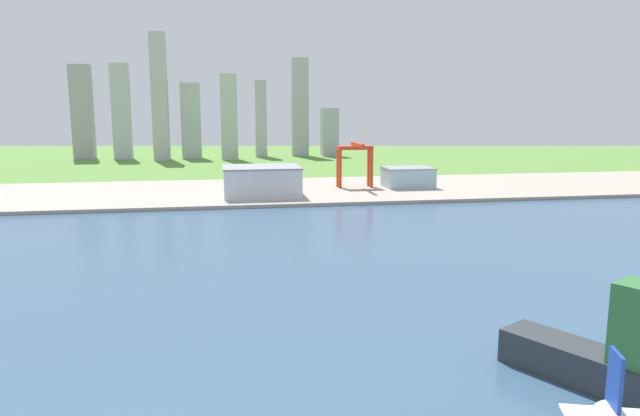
# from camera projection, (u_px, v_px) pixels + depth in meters

# --- Properties ---
(ground_plane) EXTENTS (2400.00, 2400.00, 0.00)m
(ground_plane) POSITION_uv_depth(u_px,v_px,m) (288.00, 255.00, 248.51)
(ground_plane) COLOR #568638
(water_bay) EXTENTS (840.00, 360.00, 0.15)m
(water_bay) POSITION_uv_depth(u_px,v_px,m) (309.00, 299.00, 190.23)
(water_bay) COLOR #385675
(water_bay) RESTS_ON ground
(industrial_pier) EXTENTS (840.00, 140.00, 2.50)m
(industrial_pier) POSITION_uv_depth(u_px,v_px,m) (259.00, 191.00, 432.81)
(industrial_pier) COLOR #A4998B
(industrial_pier) RESTS_ON ground
(container_barge) EXTENTS (34.39, 49.99, 32.72)m
(container_barge) POSITION_uv_depth(u_px,v_px,m) (632.00, 358.00, 122.56)
(container_barge) COLOR #2D3338
(container_barge) RESTS_ON water_bay
(port_crane_red) EXTENTS (27.13, 35.05, 34.64)m
(port_crane_red) POSITION_uv_depth(u_px,v_px,m) (355.00, 155.00, 441.62)
(port_crane_red) COLOR red
(port_crane_red) RESTS_ON industrial_pier
(warehouse_main) EXTENTS (53.33, 41.66, 20.63)m
(warehouse_main) POSITION_uv_depth(u_px,v_px,m) (262.00, 181.00, 400.98)
(warehouse_main) COLOR silver
(warehouse_main) RESTS_ON industrial_pier
(warehouse_annex) EXTENTS (37.07, 28.77, 15.45)m
(warehouse_annex) POSITION_uv_depth(u_px,v_px,m) (408.00, 177.00, 446.06)
(warehouse_annex) COLOR #99BCD1
(warehouse_annex) RESTS_ON industrial_pier
(distant_skyline) EXTENTS (339.72, 60.39, 154.05)m
(distant_skyline) POSITION_uv_depth(u_px,v_px,m) (198.00, 112.00, 733.69)
(distant_skyline) COLOR #9D9AA1
(distant_skyline) RESTS_ON ground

